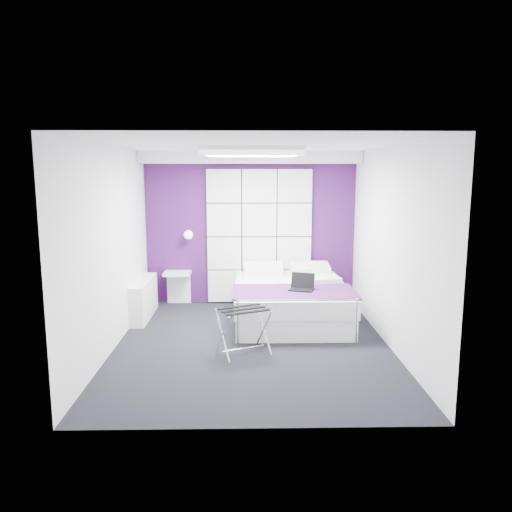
% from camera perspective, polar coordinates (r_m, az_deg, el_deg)
% --- Properties ---
extents(floor, '(4.40, 4.40, 0.00)m').
position_cam_1_polar(floor, '(6.74, -0.43, -10.07)').
color(floor, black).
rests_on(floor, ground).
extents(ceiling, '(4.40, 4.40, 0.00)m').
position_cam_1_polar(ceiling, '(6.35, -0.46, 12.58)').
color(ceiling, white).
rests_on(ceiling, wall_back).
extents(wall_back, '(3.60, 0.00, 3.60)m').
position_cam_1_polar(wall_back, '(8.60, -0.63, 3.14)').
color(wall_back, white).
rests_on(wall_back, floor).
extents(wall_left, '(0.00, 4.40, 4.40)m').
position_cam_1_polar(wall_left, '(6.65, -16.16, 0.83)').
color(wall_left, white).
rests_on(wall_left, floor).
extents(wall_right, '(0.00, 4.40, 4.40)m').
position_cam_1_polar(wall_right, '(6.69, 15.17, 0.93)').
color(wall_right, white).
rests_on(wall_right, floor).
extents(accent_wall, '(3.58, 0.02, 2.58)m').
position_cam_1_polar(accent_wall, '(8.59, -0.63, 3.14)').
color(accent_wall, '#3F114B').
rests_on(accent_wall, wall_back).
extents(soffit, '(3.58, 0.50, 0.20)m').
position_cam_1_polar(soffit, '(8.30, -0.63, 11.21)').
color(soffit, white).
rests_on(soffit, wall_back).
extents(headboard, '(1.80, 0.08, 2.30)m').
position_cam_1_polar(headboard, '(8.56, 0.38, 2.24)').
color(headboard, white).
rests_on(headboard, wall_back).
extents(skylight, '(1.36, 0.86, 0.12)m').
position_cam_1_polar(skylight, '(6.95, -0.52, 11.92)').
color(skylight, white).
rests_on(skylight, ceiling).
extents(wall_lamp, '(0.15, 0.15, 0.15)m').
position_cam_1_polar(wall_lamp, '(8.53, -7.70, 2.46)').
color(wall_lamp, white).
rests_on(wall_lamp, wall_back).
extents(radiator, '(0.22, 1.20, 0.60)m').
position_cam_1_polar(radiator, '(8.06, -12.70, -4.78)').
color(radiator, white).
rests_on(radiator, floor).
extents(bed, '(1.75, 2.11, 0.74)m').
position_cam_1_polar(bed, '(7.72, 3.94, -5.10)').
color(bed, white).
rests_on(bed, floor).
extents(nightstand, '(0.46, 0.35, 0.05)m').
position_cam_1_polar(nightstand, '(8.62, -8.97, -1.96)').
color(nightstand, white).
rests_on(nightstand, wall_back).
extents(luggage_rack, '(0.59, 0.43, 0.58)m').
position_cam_1_polar(luggage_rack, '(6.34, -1.43, -8.59)').
color(luggage_rack, silver).
rests_on(luggage_rack, floor).
extents(laptop, '(0.34, 0.24, 0.24)m').
position_cam_1_polar(laptop, '(7.21, 5.16, -3.40)').
color(laptop, black).
rests_on(laptop, bed).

